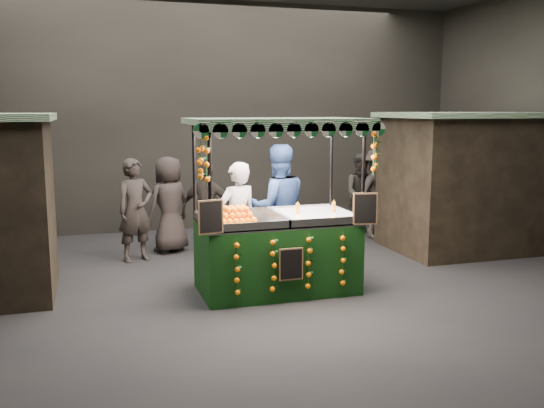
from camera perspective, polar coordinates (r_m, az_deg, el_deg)
name	(u,v)px	position (r m, az deg, el deg)	size (l,w,h in m)	color
ground	(268,291)	(8.96, -0.39, -8.24)	(12.00, 12.00, 0.00)	black
market_hall	(268,57)	(8.58, -0.42, 13.86)	(12.10, 10.10, 5.05)	black
neighbour_stall_right	(467,181)	(11.96, 18.03, 2.10)	(3.00, 2.20, 2.60)	black
juice_stall	(278,239)	(8.74, 0.59, -3.35)	(2.61, 1.54, 2.53)	black
vendor_grey	(237,221)	(9.36, -3.30, -1.65)	(0.78, 0.64, 1.85)	gray
vendor_blue	(278,208)	(9.87, 0.56, -0.37)	(1.06, 0.85, 2.10)	navy
shopper_0	(135,210)	(10.76, -12.88, -0.57)	(0.78, 0.66, 1.82)	#2B2523
shopper_1	(362,194)	(12.96, 8.60, 0.96)	(0.99, 0.86, 1.73)	#2A2622
shopper_2	(208,208)	(11.09, -6.12, -0.43)	(1.07, 0.83, 1.70)	#292421
shopper_3	(378,193)	(12.56, 10.09, 1.02)	(1.40, 1.21, 1.88)	#282321
shopper_4	(169,205)	(11.31, -9.76, -0.06)	(1.04, 0.91, 1.80)	#282221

